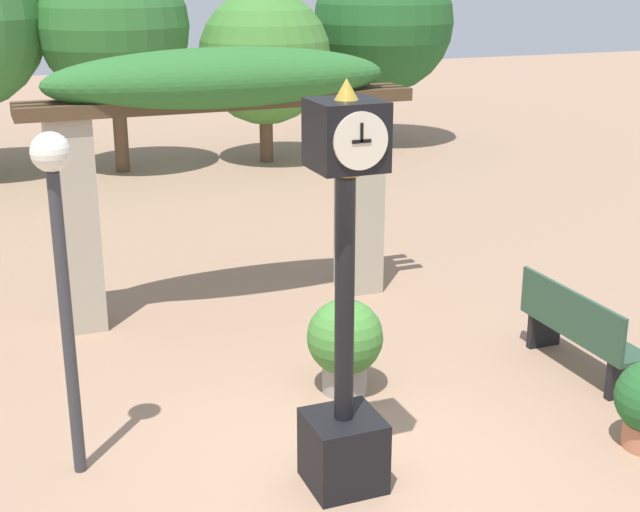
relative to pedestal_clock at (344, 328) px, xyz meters
name	(u,v)px	position (x,y,z in m)	size (l,w,h in m)	color
ground_plane	(355,461)	(0.23, 0.27, -1.35)	(60.00, 60.00, 0.00)	#9E7A60
pedestal_clock	(344,328)	(0.00, 0.00, 0.00)	(0.57, 0.57, 3.21)	black
pergola	(222,115)	(0.23, 4.10, 0.99)	(4.53, 1.08, 3.09)	#A89E89
potted_plant_near_left	(345,342)	(0.65, 1.50, -0.83)	(0.74, 0.74, 0.94)	gray
park_bench	(578,331)	(3.03, 1.06, -0.91)	(0.42, 1.63, 0.89)	#2D4C38
lamp_post	(59,240)	(-1.93, 0.98, 0.63)	(0.30, 0.30, 2.80)	#333338
tree_line	(117,30)	(0.45, 12.52, 1.41)	(15.04, 4.01, 4.81)	brown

